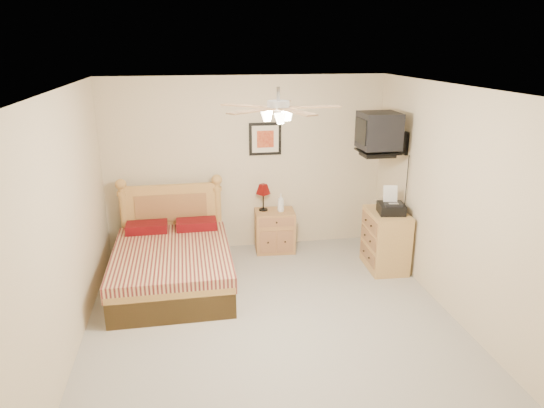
{
  "coord_description": "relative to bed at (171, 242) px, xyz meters",
  "views": [
    {
      "loc": [
        -0.81,
        -4.49,
        2.9
      ],
      "look_at": [
        0.14,
        0.9,
        1.09
      ],
      "focal_mm": 32.0,
      "sensor_mm": 36.0,
      "label": 1
    }
  ],
  "objects": [
    {
      "name": "floor",
      "position": [
        1.08,
        -1.12,
        -0.59
      ],
      "size": [
        4.5,
        4.5,
        0.0
      ],
      "primitive_type": "plane",
      "color": "#9B968C",
      "rests_on": "ground"
    },
    {
      "name": "ceiling",
      "position": [
        1.08,
        -1.12,
        1.91
      ],
      "size": [
        4.0,
        4.5,
        0.04
      ],
      "primitive_type": "cube",
      "color": "white",
      "rests_on": "ground"
    },
    {
      "name": "wall_back",
      "position": [
        1.08,
        1.13,
        0.66
      ],
      "size": [
        4.0,
        0.04,
        2.5
      ],
      "primitive_type": "cube",
      "color": "beige",
      "rests_on": "ground"
    },
    {
      "name": "wall_front",
      "position": [
        1.08,
        -3.37,
        0.66
      ],
      "size": [
        4.0,
        0.04,
        2.5
      ],
      "primitive_type": "cube",
      "color": "beige",
      "rests_on": "ground"
    },
    {
      "name": "wall_left",
      "position": [
        -0.92,
        -1.12,
        0.66
      ],
      "size": [
        0.04,
        4.5,
        2.5
      ],
      "primitive_type": "cube",
      "color": "beige",
      "rests_on": "ground"
    },
    {
      "name": "wall_right",
      "position": [
        3.08,
        -1.12,
        0.66
      ],
      "size": [
        0.04,
        4.5,
        2.5
      ],
      "primitive_type": "cube",
      "color": "beige",
      "rests_on": "ground"
    },
    {
      "name": "bed",
      "position": [
        0.0,
        0.0,
        0.0
      ],
      "size": [
        1.4,
        1.84,
        1.18
      ],
      "primitive_type": null,
      "rotation": [
        0.0,
        0.0,
        0.01
      ],
      "color": "#C39243",
      "rests_on": "ground"
    },
    {
      "name": "nightstand",
      "position": [
        1.45,
        0.88,
        -0.29
      ],
      "size": [
        0.58,
        0.45,
        0.61
      ],
      "primitive_type": "cube",
      "rotation": [
        0.0,
        0.0,
        -0.06
      ],
      "color": "#A57144",
      "rests_on": "ground"
    },
    {
      "name": "table_lamp",
      "position": [
        1.3,
        0.95,
        0.21
      ],
      "size": [
        0.24,
        0.24,
        0.39
      ],
      "primitive_type": null,
      "rotation": [
        0.0,
        0.0,
        -0.13
      ],
      "color": "#600907",
      "rests_on": "nightstand"
    },
    {
      "name": "lotion_bottle",
      "position": [
        1.54,
        0.86,
        0.14
      ],
      "size": [
        0.13,
        0.13,
        0.26
      ],
      "primitive_type": "imported",
      "rotation": [
        0.0,
        0.0,
        -0.36
      ],
      "color": "white",
      "rests_on": "nightstand"
    },
    {
      "name": "framed_picture",
      "position": [
        1.35,
        1.11,
        1.03
      ],
      "size": [
        0.46,
        0.04,
        0.46
      ],
      "primitive_type": "cube",
      "color": "black",
      "rests_on": "wall_back"
    },
    {
      "name": "dresser",
      "position": [
        2.81,
        0.05,
        -0.19
      ],
      "size": [
        0.5,
        0.7,
        0.8
      ],
      "primitive_type": "cube",
      "rotation": [
        0.0,
        0.0,
        -0.05
      ],
      "color": "#AE7F42",
      "rests_on": "ground"
    },
    {
      "name": "fax_machine",
      "position": [
        2.83,
        -0.01,
        0.38
      ],
      "size": [
        0.38,
        0.4,
        0.35
      ],
      "primitive_type": null,
      "rotation": [
        0.0,
        0.0,
        -0.17
      ],
      "color": "black",
      "rests_on": "dresser"
    },
    {
      "name": "magazine_lower",
      "position": [
        2.83,
        0.32,
        0.22
      ],
      "size": [
        0.26,
        0.32,
        0.03
      ],
      "primitive_type": "imported",
      "rotation": [
        0.0,
        0.0,
        0.19
      ],
      "color": "tan",
      "rests_on": "dresser"
    },
    {
      "name": "magazine_upper",
      "position": [
        2.84,
        0.32,
        0.25
      ],
      "size": [
        0.33,
        0.36,
        0.02
      ],
      "primitive_type": "imported",
      "rotation": [
        0.0,
        0.0,
        0.53
      ],
      "color": "gray",
      "rests_on": "magazine_lower"
    },
    {
      "name": "wall_tv",
      "position": [
        2.83,
        0.22,
        1.22
      ],
      "size": [
        0.56,
        0.46,
        0.58
      ],
      "primitive_type": null,
      "color": "black",
      "rests_on": "wall_right"
    },
    {
      "name": "ceiling_fan",
      "position": [
        1.08,
        -1.32,
        1.77
      ],
      "size": [
        1.14,
        1.14,
        0.28
      ],
      "primitive_type": null,
      "color": "silver",
      "rests_on": "ceiling"
    }
  ]
}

